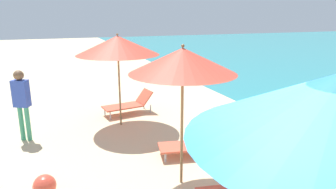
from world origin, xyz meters
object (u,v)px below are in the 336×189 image
(person_walking_near, at_px, (22,98))
(lounger_farthest_shoreside, at_px, (129,104))
(beach_ball, at_px, (45,186))
(umbrella_second, at_px, (183,61))
(lounger_second_shoreside, at_px, (194,144))
(umbrella_farthest, at_px, (118,45))

(person_walking_near, bearing_deg, lounger_farthest_shoreside, -41.24)
(lounger_farthest_shoreside, height_order, beach_ball, lounger_farthest_shoreside)
(umbrella_second, relative_size, lounger_second_shoreside, 1.59)
(lounger_second_shoreside, height_order, beach_ball, lounger_second_shoreside)
(lounger_farthest_shoreside, xyz_separation_m, beach_ball, (-2.45, -3.84, -0.13))
(person_walking_near, bearing_deg, lounger_second_shoreside, -94.44)
(umbrella_second, bearing_deg, lounger_second_shoreside, 52.32)
(umbrella_farthest, height_order, person_walking_near, umbrella_farthest)
(lounger_farthest_shoreside, distance_m, beach_ball, 4.56)
(person_walking_near, relative_size, beach_ball, 4.54)
(umbrella_farthest, bearing_deg, beach_ball, -123.92)
(beach_ball, bearing_deg, umbrella_second, -10.69)
(umbrella_second, relative_size, umbrella_farthest, 1.00)
(person_walking_near, xyz_separation_m, beach_ball, (0.45, -2.75, -0.89))
(umbrella_second, height_order, beach_ball, umbrella_second)
(lounger_farthest_shoreside, distance_m, person_walking_near, 3.19)
(umbrella_second, xyz_separation_m, beach_ball, (-2.36, 0.45, -2.08))
(lounger_second_shoreside, relative_size, umbrella_farthest, 0.63)
(umbrella_second, relative_size, lounger_farthest_shoreside, 1.60)
(umbrella_farthest, xyz_separation_m, lounger_farthest_shoreside, (0.47, 0.90, -1.91))
(lounger_farthest_shoreside, height_order, person_walking_near, person_walking_near)
(lounger_second_shoreside, relative_size, beach_ball, 4.14)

